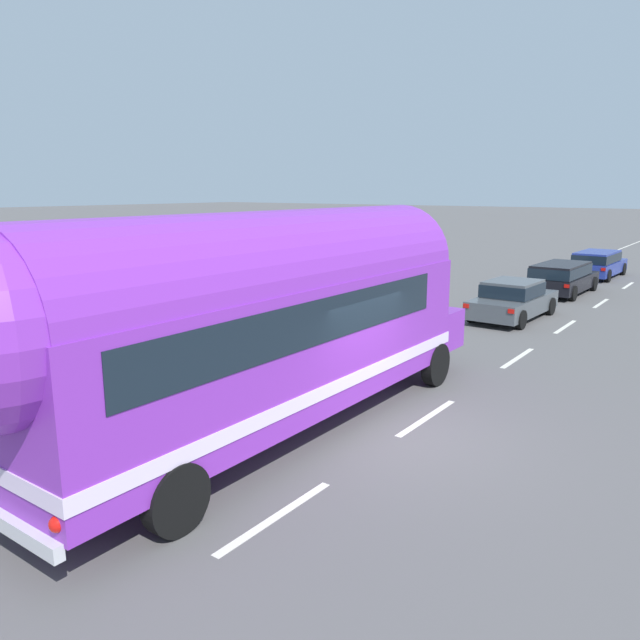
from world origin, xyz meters
The scene contains 6 objects.
ground_plane centered at (0.00, 0.00, 0.00)m, with size 300.00×300.00×0.00m, color #565454.
lane_markings centered at (-2.77, 12.80, 0.00)m, with size 4.06×80.00×0.01m.
painted_bus centered at (-1.96, -1.65, 2.30)m, with size 2.62×12.35×4.12m.
car_lead centered at (-1.89, 11.66, 0.73)m, with size 2.01×4.47×1.37m.
car_second centered at (-1.91, 18.00, 0.80)m, with size 2.05×4.74×1.37m.
car_third centered at (-1.84, 24.43, 0.79)m, with size 2.04×4.75×1.37m.
Camera 1 is at (5.08, -9.45, 4.49)m, focal length 34.41 mm.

